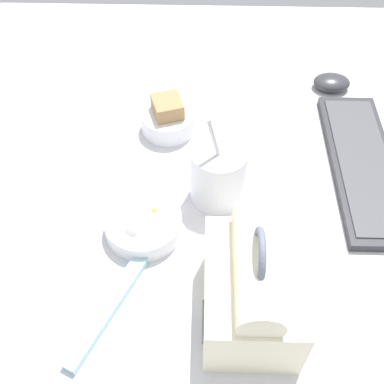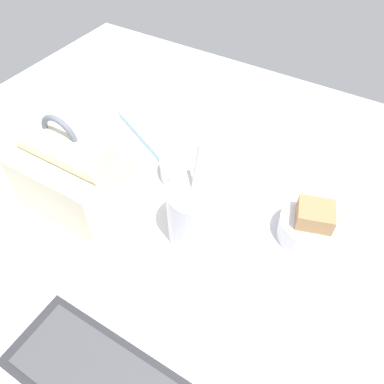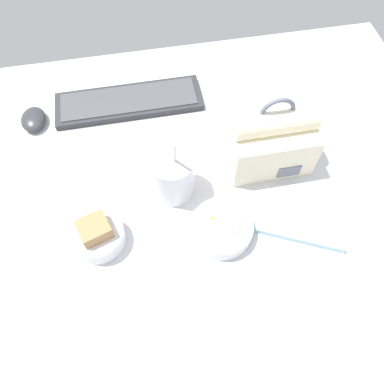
# 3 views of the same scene
# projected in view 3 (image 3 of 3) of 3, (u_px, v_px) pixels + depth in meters

# --- Properties ---
(desk_surface) EXTENTS (1.40, 1.10, 0.02)m
(desk_surface) POSITION_uv_depth(u_px,v_px,m) (185.00, 209.00, 0.87)
(desk_surface) COLOR silver
(desk_surface) RESTS_ON ground
(keyboard) EXTENTS (0.39, 0.12, 0.02)m
(keyboard) POSITION_uv_depth(u_px,v_px,m) (129.00, 102.00, 1.01)
(keyboard) COLOR #2D2D33
(keyboard) RESTS_ON desk_surface
(lunch_bag) EXTENTS (0.19, 0.14, 0.20)m
(lunch_bag) POSITION_uv_depth(u_px,v_px,m) (270.00, 138.00, 0.87)
(lunch_bag) COLOR #EFE5C1
(lunch_bag) RESTS_ON desk_surface
(soup_cup) EXTENTS (0.10, 0.10, 0.20)m
(soup_cup) POSITION_uv_depth(u_px,v_px,m) (172.00, 175.00, 0.83)
(soup_cup) COLOR silver
(soup_cup) RESTS_ON desk_surface
(bento_bowl_sandwich) EXTENTS (0.11, 0.11, 0.08)m
(bento_bowl_sandwich) POSITION_uv_depth(u_px,v_px,m) (98.00, 235.00, 0.79)
(bento_bowl_sandwich) COLOR silver
(bento_bowl_sandwich) RESTS_ON desk_surface
(bento_bowl_snacks) EXTENTS (0.14, 0.14, 0.06)m
(bento_bowl_snacks) POSITION_uv_depth(u_px,v_px,m) (222.00, 228.00, 0.81)
(bento_bowl_snacks) COLOR silver
(bento_bowl_snacks) RESTS_ON desk_surface
(computer_mouse) EXTENTS (0.06, 0.08, 0.03)m
(computer_mouse) POSITION_uv_depth(u_px,v_px,m) (33.00, 119.00, 0.97)
(computer_mouse) COLOR #333338
(computer_mouse) RESTS_ON desk_surface
(chopstick_case) EXTENTS (0.20, 0.11, 0.02)m
(chopstick_case) POSITION_uv_depth(u_px,v_px,m) (296.00, 236.00, 0.82)
(chopstick_case) COLOR #99C6D6
(chopstick_case) RESTS_ON desk_surface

